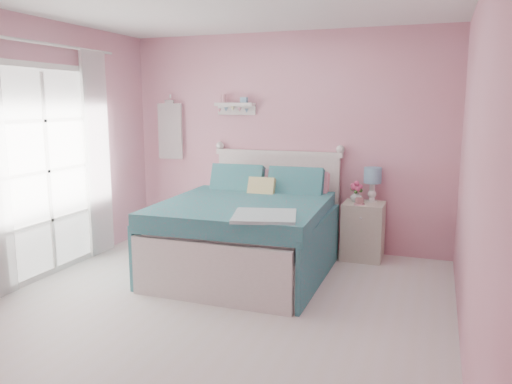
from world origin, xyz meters
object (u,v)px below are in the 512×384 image
Objects in this scene: vase at (356,196)px; nightstand at (363,231)px; table_lamp at (373,178)px; teacup at (359,201)px; bed at (249,232)px.

nightstand is at bearing -21.65° from vase.
teacup is (-0.11, -0.22, -0.24)m from table_lamp.
bed reaches higher than vase.
vase is at bearing -158.20° from table_lamp.
vase is (-0.17, -0.07, -0.21)m from table_lamp.
table_lamp is (0.07, 0.11, 0.60)m from nightstand.
nightstand is 1.65× the size of table_lamp.
nightstand is 0.41m from vase.
bed reaches higher than teacup.
bed is at bearing -144.05° from nightstand.
table_lamp reaches higher than nightstand.
teacup is (-0.04, -0.12, 0.36)m from nightstand.
nightstand is at bearing -123.61° from table_lamp.
teacup is at bearing 30.16° from bed.
table_lamp is at bearing 35.19° from bed.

